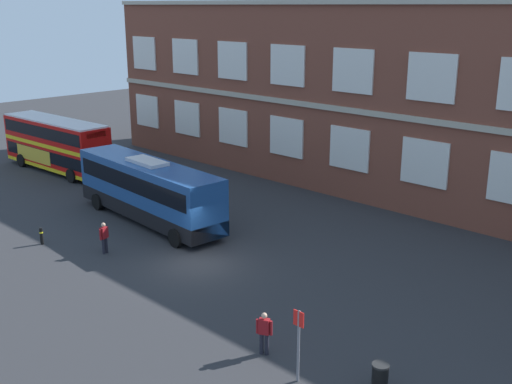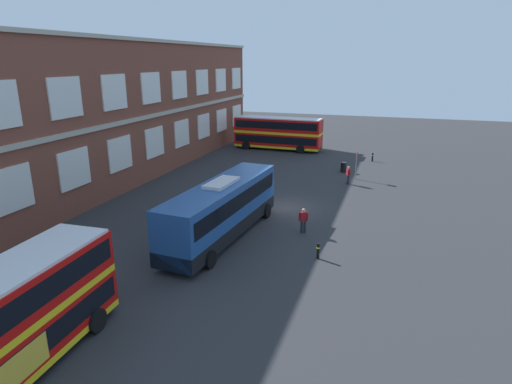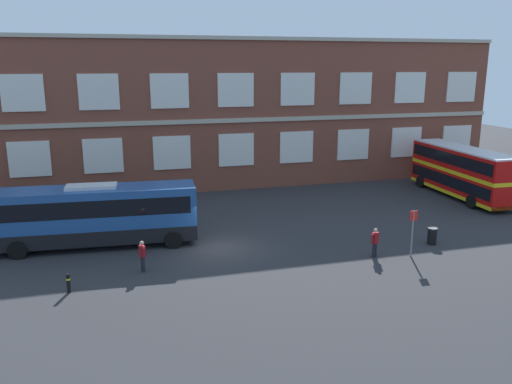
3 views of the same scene
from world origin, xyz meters
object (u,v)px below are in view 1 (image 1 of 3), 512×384
(double_decker_near, at_px, (56,144))
(station_litter_bin, at_px, (380,378))
(waiting_passenger, at_px, (264,332))
(bus_stand_flag, at_px, (298,339))
(second_passenger, at_px, (104,237))
(touring_coach, at_px, (149,191))
(safety_bollard_east, at_px, (41,236))

(double_decker_near, xyz_separation_m, station_litter_bin, (34.59, -7.42, -1.63))
(waiting_passenger, height_order, bus_stand_flag, bus_stand_flag)
(second_passenger, bearing_deg, touring_coach, 117.46)
(touring_coach, xyz_separation_m, bus_stand_flag, (17.29, -6.63, -0.27))
(touring_coach, bearing_deg, bus_stand_flag, -20.97)
(waiting_passenger, bearing_deg, safety_bollard_east, -179.05)
(touring_coach, bearing_deg, station_litter_bin, -14.68)
(waiting_passenger, xyz_separation_m, second_passenger, (-12.78, 1.40, 0.00))
(waiting_passenger, distance_m, station_litter_bin, 4.54)
(second_passenger, height_order, safety_bollard_east, second_passenger)
(bus_stand_flag, height_order, station_litter_bin, bus_stand_flag)
(bus_stand_flag, bearing_deg, second_passenger, 172.77)
(touring_coach, distance_m, bus_stand_flag, 18.52)
(bus_stand_flag, xyz_separation_m, safety_bollard_east, (-18.43, 0.21, -1.14))
(touring_coach, xyz_separation_m, station_litter_bin, (19.65, -5.15, -1.39))
(bus_stand_flag, distance_m, station_litter_bin, 3.00)
(bus_stand_flag, bearing_deg, station_litter_bin, 32.11)
(double_decker_near, bearing_deg, bus_stand_flag, -15.44)
(second_passenger, relative_size, safety_bollard_east, 1.79)
(waiting_passenger, relative_size, second_passenger, 1.00)
(touring_coach, distance_m, station_litter_bin, 20.36)
(touring_coach, distance_m, second_passenger, 5.44)
(touring_coach, height_order, safety_bollard_east, touring_coach)
(waiting_passenger, bearing_deg, second_passenger, 173.76)
(bus_stand_flag, xyz_separation_m, station_litter_bin, (2.36, 1.48, -1.12))
(waiting_passenger, height_order, safety_bollard_east, waiting_passenger)
(double_decker_near, height_order, safety_bollard_east, double_decker_near)
(station_litter_bin, xyz_separation_m, safety_bollard_east, (-20.79, -1.27, -0.03))
(double_decker_near, bearing_deg, station_litter_bin, -12.11)
(touring_coach, distance_m, waiting_passenger, 16.47)
(bus_stand_flag, bearing_deg, touring_coach, 159.03)
(touring_coach, relative_size, safety_bollard_east, 12.80)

